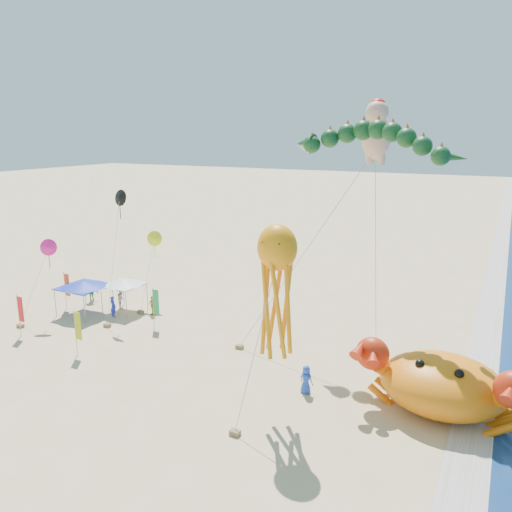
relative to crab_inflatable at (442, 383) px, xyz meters
The scene contains 11 objects.
ground 10.51m from the crab_inflatable, behind, with size 320.00×320.00×0.00m, color #D1B784.
foam_strip 2.48m from the crab_inflatable, 25.93° to the left, with size 320.00×320.00×0.00m, color silver.
crab_inflatable is the anchor object (origin of this frame).
dragon_kite 14.48m from the crab_inflatable, 135.97° to the left, with size 13.02×5.72×14.77m.
cherub_kite 18.62m from the crab_inflatable, 121.40° to the left, with size 3.64×7.34×16.73m.
octopus_kite 10.32m from the crab_inflatable, 153.18° to the right, with size 2.14×3.89×10.08m.
canopy_blue 28.01m from the crab_inflatable, behind, with size 3.74×3.74×2.71m.
canopy_white 25.75m from the crab_inflatable, behind, with size 3.10×3.10×2.71m.
feather_flags 25.25m from the crab_inflatable, behind, with size 9.79×6.25×3.20m.
beachgoers 22.06m from the crab_inflatable, behind, with size 27.06×7.32×1.82m.
small_kites 26.81m from the crab_inflatable, behind, with size 6.03×10.46×10.10m.
Camera 1 is at (12.43, -26.25, 14.37)m, focal length 35.00 mm.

